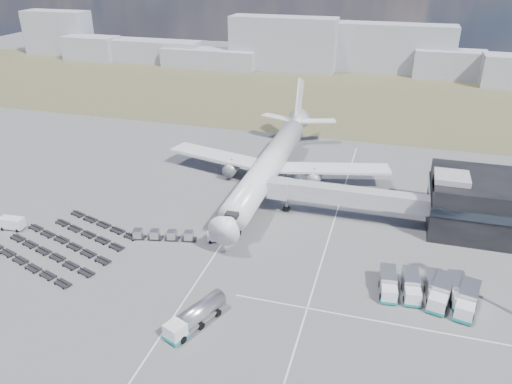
# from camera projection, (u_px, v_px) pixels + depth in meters

# --- Properties ---
(ground) EXTENTS (420.00, 420.00, 0.00)m
(ground) POSITION_uv_depth(u_px,v_px,m) (223.00, 261.00, 83.74)
(ground) COLOR #565659
(ground) RESTS_ON ground
(grass_strip) EXTENTS (420.00, 90.00, 0.01)m
(grass_strip) POSITION_uv_depth(u_px,v_px,m) (326.00, 96.00, 178.66)
(grass_strip) COLOR #4C4B2D
(grass_strip) RESTS_ON ground
(lane_markings) EXTENTS (47.12, 110.00, 0.01)m
(lane_markings) POSITION_uv_depth(u_px,v_px,m) (283.00, 261.00, 83.87)
(lane_markings) COLOR silver
(lane_markings) RESTS_ON ground
(jet_bridge) EXTENTS (30.30, 3.80, 7.05)m
(jet_bridge) POSITION_uv_depth(u_px,v_px,m) (336.00, 195.00, 95.15)
(jet_bridge) COLOR #939399
(jet_bridge) RESTS_ON ground
(airliner) EXTENTS (51.59, 64.53, 17.62)m
(airliner) POSITION_uv_depth(u_px,v_px,m) (272.00, 161.00, 109.36)
(airliner) COLOR silver
(airliner) RESTS_ON ground
(skyline) EXTENTS (309.51, 25.25, 22.04)m
(skyline) POSITION_uv_depth(u_px,v_px,m) (320.00, 52.00, 211.20)
(skyline) COLOR #9699A4
(skyline) RESTS_ON ground
(fuel_tanker) EXTENTS (6.17, 10.27, 3.25)m
(fuel_tanker) POSITION_uv_depth(u_px,v_px,m) (196.00, 316.00, 68.86)
(fuel_tanker) COLOR silver
(fuel_tanker) RESTS_ON ground
(pushback_tug) EXTENTS (3.96, 3.12, 1.55)m
(pushback_tug) POSITION_uv_depth(u_px,v_px,m) (217.00, 237.00, 89.38)
(pushback_tug) COLOR silver
(pushback_tug) RESTS_ON ground
(utility_van) EXTENTS (4.55, 2.31, 2.35)m
(utility_van) POSITION_uv_depth(u_px,v_px,m) (12.00, 223.00, 92.94)
(utility_van) COLOR silver
(utility_van) RESTS_ON ground
(catering_truck) EXTENTS (3.40, 6.48, 2.84)m
(catering_truck) POSITION_uv_depth(u_px,v_px,m) (308.00, 176.00, 111.70)
(catering_truck) COLOR silver
(catering_truck) RESTS_ON ground
(service_trucks_near) EXTENTS (13.19, 8.20, 2.78)m
(service_trucks_near) POSITION_uv_depth(u_px,v_px,m) (423.00, 287.00, 74.86)
(service_trucks_near) COLOR silver
(service_trucks_near) RESTS_ON ground
(service_trucks_far) EXTENTS (7.76, 8.71, 3.03)m
(service_trucks_far) POSITION_uv_depth(u_px,v_px,m) (454.00, 296.00, 72.68)
(service_trucks_far) COLOR silver
(service_trucks_far) RESTS_ON ground
(uld_row) EXTENTS (11.87, 3.98, 1.64)m
(uld_row) POSITION_uv_depth(u_px,v_px,m) (163.00, 235.00, 89.63)
(uld_row) COLOR black
(uld_row) RESTS_ON ground
(baggage_dollies) EXTENTS (25.36, 23.15, 0.68)m
(baggage_dollies) POSITION_uv_depth(u_px,v_px,m) (66.00, 244.00, 88.14)
(baggage_dollies) COLOR black
(baggage_dollies) RESTS_ON ground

